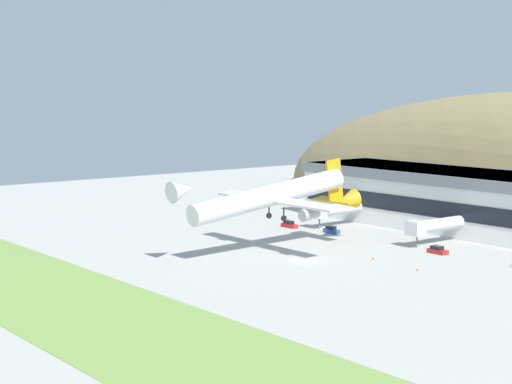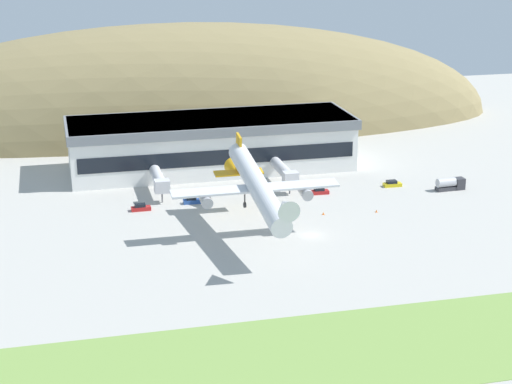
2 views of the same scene
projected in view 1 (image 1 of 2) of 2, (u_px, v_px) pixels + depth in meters
ground_plane at (306, 262)px, 157.39m from camera, size 314.76×314.76×0.00m
grass_strip_foreground at (67, 301)px, 127.90m from camera, size 283.29×26.25×0.08m
terminal_building at (442, 195)px, 196.64m from camera, size 71.95×23.09×13.32m
jetway_0 at (334, 210)px, 197.67m from camera, size 3.38×14.59×5.43m
jetway_1 at (433, 226)px, 174.27m from camera, size 3.38×15.36×5.43m
cargo_airplane at (273, 197)px, 165.69m from camera, size 34.03×46.13×11.41m
service_car_1 at (438, 250)px, 165.31m from camera, size 4.15×2.01×1.51m
service_car_2 at (331, 230)px, 188.92m from camera, size 4.00×1.77×1.63m
service_car_3 at (289, 225)px, 196.72m from camera, size 4.33×1.70×1.58m
traffic_cone_0 at (417, 269)px, 149.62m from camera, size 0.52×0.52×0.58m
traffic_cone_1 at (373, 258)px, 159.58m from camera, size 0.52×0.52×0.58m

